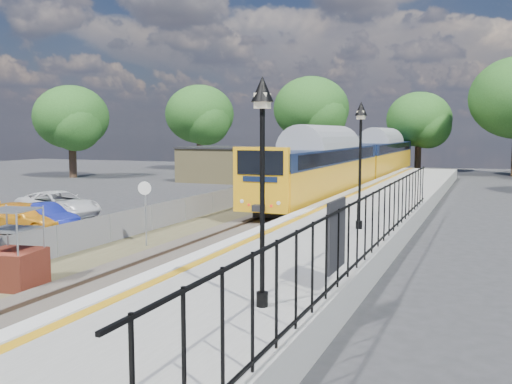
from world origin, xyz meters
The scene contains 16 objects.
ground centered at (0.00, 0.00, 0.00)m, with size 120.00×120.00×0.00m, color #2D2D30.
track_bed centered at (-0.47, 9.67, 0.09)m, with size 5.90×80.00×0.29m.
platform centered at (4.20, 8.00, 0.45)m, with size 5.00×70.00×0.90m, color gray.
platform_edge centered at (2.14, 8.00, 0.90)m, with size 0.90×70.00×0.01m.
victorian_lamp_south centered at (5.50, -4.00, 4.30)m, with size 0.44×0.44×4.60m.
victorian_lamp_north centered at (5.30, 6.00, 4.30)m, with size 0.44×0.44×4.60m.
palisade_fence centered at (6.55, 2.24, 1.84)m, with size 0.12×26.00×2.00m.
wire_fence centered at (-4.20, 12.00, 0.60)m, with size 0.06×52.00×1.20m.
outbuilding centered at (-10.91, 31.21, 1.52)m, with size 10.80×10.10×3.12m.
tree_line centered at (1.40, 42.00, 6.61)m, with size 56.80×43.80×11.88m.
train centered at (0.00, 29.95, 2.34)m, with size 2.82×40.83×3.51m.
brick_plinth centered at (-2.68, -2.46, 1.11)m, with size 1.64×1.64×2.31m.
speed_sign centered at (-2.50, 3.93, 1.70)m, with size 0.50×0.19×2.54m.
car_blue centered at (-8.81, 5.32, 0.62)m, with size 1.32×3.78×1.25m, color navy.
car_yellow centered at (-9.25, 4.55, 0.65)m, with size 1.83×4.50×1.30m, color orange.
car_white centered at (-10.90, 8.64, 0.69)m, with size 2.28×4.95×1.38m, color white.
Camera 1 is at (9.67, -14.42, 4.41)m, focal length 40.00 mm.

